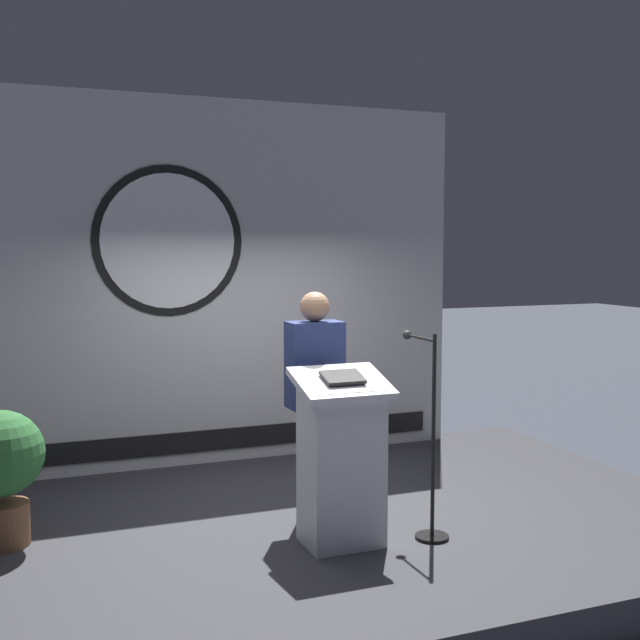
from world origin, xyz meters
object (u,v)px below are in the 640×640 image
(potted_plant, at_px, (1,465))
(speaker_person, at_px, (315,405))
(microphone_stand, at_px, (429,465))
(podium, at_px, (341,460))

(potted_plant, bearing_deg, speaker_person, -9.18)
(speaker_person, height_order, microphone_stand, speaker_person)
(podium, height_order, speaker_person, speaker_person)
(speaker_person, bearing_deg, potted_plant, 170.82)
(speaker_person, relative_size, microphone_stand, 1.19)
(podium, bearing_deg, speaker_person, 91.21)
(speaker_person, distance_m, potted_plant, 2.23)
(speaker_person, bearing_deg, microphone_stand, -41.56)
(podium, xyz_separation_m, microphone_stand, (0.64, -0.09, -0.08))
(microphone_stand, bearing_deg, podium, 171.67)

